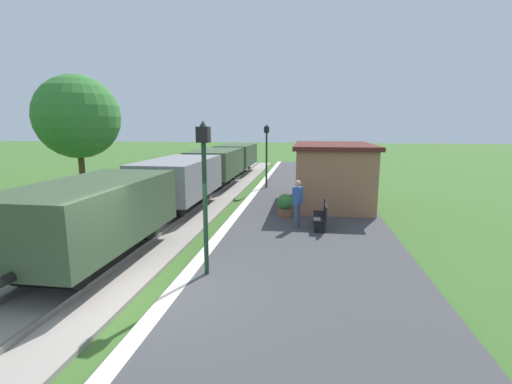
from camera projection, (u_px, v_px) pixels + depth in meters
The scene contains 14 objects.
ground_plane at pixel (155, 302), 7.95m from camera, with size 160.00×160.00×0.00m, color #3D6628.
platform_slab at pixel (301, 307), 7.48m from camera, with size 6.00×60.00×0.25m, color #424244.
platform_edge_stripe at pixel (172, 293), 7.85m from camera, with size 0.36×60.00×0.01m, color silver.
track_ballast at pixel (55, 293), 8.28m from camera, with size 3.80×60.00×0.12m, color #9E9389.
rail_near at pixel (84, 289), 8.15m from camera, with size 0.07×60.00×0.14m, color slate.
rail_far at pixel (27, 286), 8.35m from camera, with size 0.07×60.00×0.14m, color slate.
freight_train at pixel (201, 172), 19.32m from camera, with size 2.50×26.00×2.12m.
station_hut at pixel (332, 173), 16.87m from camera, with size 3.50×5.80×2.78m.
bench_near_hut at pixel (322, 215), 12.78m from camera, with size 0.42×1.50×0.91m.
person_waiting at pixel (298, 202), 12.79m from camera, with size 0.37×0.44×1.71m.
potted_planter at pixel (285, 205), 14.44m from camera, with size 0.64×0.64×0.92m.
lamp_post_near at pixel (204, 171), 8.42m from camera, with size 0.28×0.28×3.70m.
lamp_post_far at pixel (267, 144), 20.92m from camera, with size 0.28×0.28×3.70m.
tree_trackside_far at pixel (77, 117), 16.99m from camera, with size 3.89×3.89×6.20m.
Camera 1 is at (3.25, -7.00, 3.82)m, focal length 25.36 mm.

